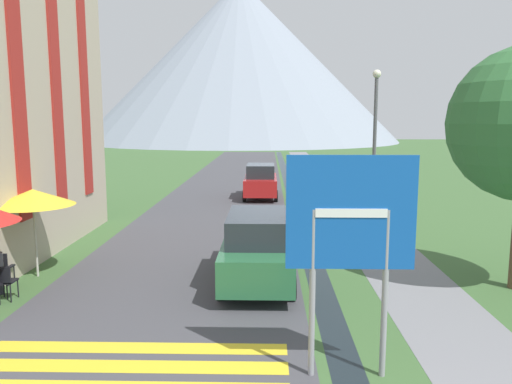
# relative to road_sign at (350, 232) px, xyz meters

# --- Properties ---
(ground_plane) EXTENTS (160.00, 160.00, 0.00)m
(ground_plane) POSITION_rel_road_sign_xyz_m (-1.16, 15.94, -2.43)
(ground_plane) COLOR #3D6033
(road) EXTENTS (6.40, 60.00, 0.01)m
(road) POSITION_rel_road_sign_xyz_m (-3.66, 25.94, -2.43)
(road) COLOR #424247
(road) RESTS_ON ground_plane
(footpath) EXTENTS (2.20, 60.00, 0.01)m
(footpath) POSITION_rel_road_sign_xyz_m (2.44, 25.94, -2.43)
(footpath) COLOR slate
(footpath) RESTS_ON ground_plane
(drainage_channel) EXTENTS (0.60, 60.00, 0.00)m
(drainage_channel) POSITION_rel_road_sign_xyz_m (0.04, 25.94, -2.43)
(drainage_channel) COLOR black
(drainage_channel) RESTS_ON ground_plane
(crosswalk_marking) EXTENTS (5.44, 2.54, 0.01)m
(crosswalk_marking) POSITION_rel_road_sign_xyz_m (-3.66, -0.14, -2.42)
(crosswalk_marking) COLOR yellow
(crosswalk_marking) RESTS_ON ground_plane
(mountain_distant) EXTENTS (58.16, 58.16, 29.15)m
(mountain_distant) POSITION_rel_road_sign_xyz_m (-6.55, 86.98, 12.15)
(mountain_distant) COLOR gray
(mountain_distant) RESTS_ON ground_plane
(road_sign) EXTENTS (2.04, 0.11, 3.64)m
(road_sign) POSITION_rel_road_sign_xyz_m (0.00, 0.00, 0.00)
(road_sign) COLOR gray
(road_sign) RESTS_ON ground_plane
(parked_car_near) EXTENTS (1.85, 4.56, 1.82)m
(parked_car_near) POSITION_rel_road_sign_xyz_m (-1.56, 4.83, -1.52)
(parked_car_near) COLOR #28663D
(parked_car_near) RESTS_ON ground_plane
(parked_car_far) EXTENTS (1.79, 3.94, 1.82)m
(parked_car_far) POSITION_rel_road_sign_xyz_m (-1.69, 18.55, -1.52)
(parked_car_far) COLOR #A31919
(parked_car_far) RESTS_ON ground_plane
(cafe_chair_middle) EXTENTS (0.40, 0.40, 0.85)m
(cafe_chair_middle) POSITION_rel_road_sign_xyz_m (-8.05, 4.34, -1.92)
(cafe_chair_middle) COLOR black
(cafe_chair_middle) RESTS_ON ground_plane
(cafe_chair_far_right) EXTENTS (0.40, 0.40, 0.85)m
(cafe_chair_far_right) POSITION_rel_road_sign_xyz_m (-8.15, 5.85, -1.92)
(cafe_chair_far_right) COLOR black
(cafe_chair_far_right) RESTS_ON ground_plane
(cafe_chair_near_right) EXTENTS (0.40, 0.40, 0.85)m
(cafe_chair_near_right) POSITION_rel_road_sign_xyz_m (-7.39, 3.23, -1.92)
(cafe_chair_near_right) COLOR black
(cafe_chair_near_right) RESTS_ON ground_plane
(cafe_umbrella_middle_yellow) EXTENTS (2.15, 2.15, 2.37)m
(cafe_umbrella_middle_yellow) POSITION_rel_road_sign_xyz_m (-7.49, 5.06, -0.28)
(cafe_umbrella_middle_yellow) COLOR #B7B2A8
(cafe_umbrella_middle_yellow) RESTS_ON ground_plane
(streetlamp) EXTENTS (0.28, 0.28, 5.79)m
(streetlamp) POSITION_rel_road_sign_xyz_m (2.26, 9.10, 0.96)
(streetlamp) COLOR #515156
(streetlamp) RESTS_ON ground_plane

